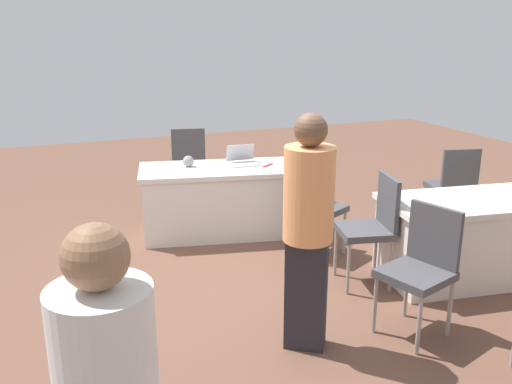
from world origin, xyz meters
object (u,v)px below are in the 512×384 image
(person_attendee_browsing, at_px, (308,223))
(chair_by_pillar, at_px, (373,222))
(chair_near_front, at_px, (313,200))
(chair_tucked_left, at_px, (453,183))
(chair_aisle, at_px, (422,263))
(table_foreground, at_px, (225,200))
(scissors_red, at_px, (268,165))
(table_mid_left, at_px, (483,237))
(chair_back_row, at_px, (188,158))
(yarn_ball, at_px, (188,161))
(laptop_silver, at_px, (243,161))

(person_attendee_browsing, bearing_deg, chair_by_pillar, -110.16)
(chair_near_front, distance_m, chair_tucked_left, 1.76)
(chair_aisle, bearing_deg, chair_tucked_left, -63.45)
(chair_near_front, xyz_separation_m, person_attendee_browsing, (0.84, 1.51, 0.38))
(table_foreground, bearing_deg, scissors_red, 165.61)
(table_foreground, bearing_deg, table_mid_left, 132.99)
(table_mid_left, xyz_separation_m, chair_back_row, (1.86, -3.20, 0.19))
(table_mid_left, bearing_deg, chair_tucked_left, -118.21)
(table_foreground, bearing_deg, chair_by_pillar, 114.85)
(chair_aisle, distance_m, chair_by_pillar, 0.84)
(table_mid_left, distance_m, person_attendee_browsing, 2.14)
(chair_tucked_left, bearing_deg, table_foreground, 174.61)
(chair_aisle, height_order, yarn_ball, chair_aisle)
(chair_back_row, xyz_separation_m, laptop_silver, (-0.29, 1.22, 0.22))
(table_foreground, relative_size, chair_back_row, 1.98)
(chair_aisle, bearing_deg, scissors_red, -12.80)
(table_foreground, distance_m, chair_by_pillar, 1.87)
(person_attendee_browsing, bearing_deg, chair_aisle, -154.27)
(chair_tucked_left, bearing_deg, chair_near_front, -165.22)
(chair_near_front, height_order, chair_back_row, chair_back_row)
(laptop_silver, bearing_deg, yarn_ball, -7.26)
(chair_near_front, xyz_separation_m, chair_aisle, (-0.02, 1.65, 0.01))
(chair_tucked_left, height_order, yarn_ball, chair_tucked_left)
(table_mid_left, xyz_separation_m, chair_aisle, (1.15, 0.58, 0.18))
(yarn_ball, bearing_deg, person_attendee_browsing, 93.06)
(laptop_silver, xyz_separation_m, scissors_red, (-0.23, 0.17, -0.04))
(chair_near_front, relative_size, chair_by_pillar, 0.98)
(chair_tucked_left, relative_size, chair_by_pillar, 0.96)
(chair_aisle, distance_m, chair_back_row, 3.85)
(table_foreground, bearing_deg, laptop_silver, -168.09)
(chair_near_front, xyz_separation_m, yarn_ball, (0.98, -1.03, 0.25))
(table_mid_left, bearing_deg, scissors_red, -53.56)
(chair_by_pillar, distance_m, person_attendee_browsing, 1.26)
(chair_tucked_left, height_order, chair_aisle, chair_aisle)
(chair_by_pillar, height_order, person_attendee_browsing, person_attendee_browsing)
(chair_tucked_left, distance_m, chair_by_pillar, 1.81)
(table_foreground, distance_m, chair_near_front, 1.08)
(person_attendee_browsing, height_order, laptop_silver, person_attendee_browsing)
(person_attendee_browsing, bearing_deg, chair_near_front, -84.09)
(chair_aisle, height_order, laptop_silver, chair_aisle)
(scissors_red, bearing_deg, chair_tucked_left, 124.20)
(chair_near_front, bearing_deg, person_attendee_browsing, 34.82)
(table_foreground, relative_size, person_attendee_browsing, 1.16)
(table_foreground, relative_size, yarn_ball, 16.18)
(chair_tucked_left, height_order, laptop_silver, laptop_silver)
(table_mid_left, bearing_deg, laptop_silver, -51.63)
(table_mid_left, distance_m, chair_by_pillar, 1.07)
(chair_tucked_left, distance_m, laptop_silver, 2.35)
(chair_back_row, bearing_deg, chair_by_pillar, -62.76)
(person_attendee_browsing, bearing_deg, chair_tucked_left, -114.57)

